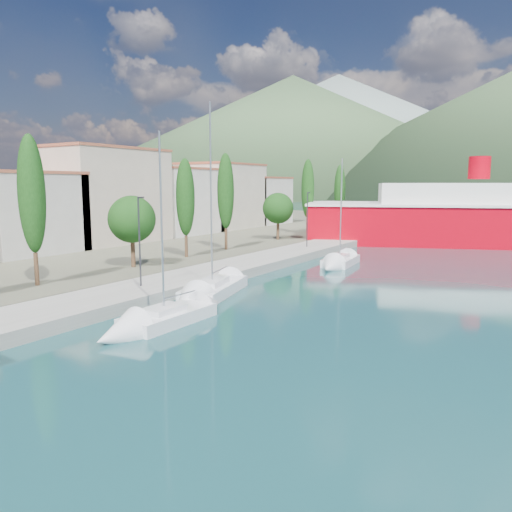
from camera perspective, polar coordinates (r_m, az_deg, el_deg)
The scene contains 9 objects.
ground at distance 131.74m, azimuth 25.23°, elevation 4.07°, with size 1400.00×1400.00×0.00m, color #164145.
quay at distance 44.56m, azimuth -1.67°, elevation -1.21°, with size 5.00×88.00×0.80m, color gray.
land_strip at distance 78.18m, azimuth -21.22°, elevation 2.25°, with size 70.00×148.00×0.70m, color #565644.
town_buildings at distance 67.11m, azimuth -13.05°, elevation 6.18°, with size 9.20×69.20×11.30m.
tree_row at distance 52.50m, azimuth -4.34°, elevation 6.23°, with size 3.97×62.82×10.47m.
lamp_posts at distance 35.31m, azimuth -11.88°, elevation 2.18°, with size 0.15×48.44×6.06m.
sailboat_near at distance 27.06m, azimuth -12.70°, elevation -7.81°, with size 2.43×7.93×11.37m.
sailboat_mid at distance 33.16m, azimuth -6.26°, elevation -4.65°, with size 5.02×10.12×14.09m.
sailboat_far at distance 46.93m, azimuth 9.05°, elevation -0.94°, with size 3.22×7.71×11.02m.
Camera 1 is at (15.33, -10.62, 7.67)m, focal length 35.00 mm.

